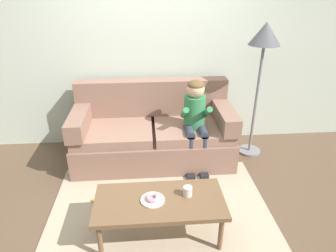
{
  "coord_description": "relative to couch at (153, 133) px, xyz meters",
  "views": [
    {
      "loc": [
        -0.11,
        -2.55,
        2.14
      ],
      "look_at": [
        0.13,
        0.45,
        0.65
      ],
      "focal_mm": 31.62,
      "sensor_mm": 36.0,
      "label": 1
    }
  ],
  "objects": [
    {
      "name": "couch",
      "position": [
        0.0,
        0.0,
        0.0
      ],
      "size": [
        1.99,
        0.9,
        0.98
      ],
      "color": "#846051",
      "rests_on": "ground"
    },
    {
      "name": "ground",
      "position": [
        0.03,
        -0.85,
        -0.35
      ],
      "size": [
        10.0,
        10.0,
        0.0
      ],
      "primitive_type": "plane",
      "color": "brown"
    },
    {
      "name": "coffee_table",
      "position": [
        0.01,
        -1.37,
        0.02
      ],
      "size": [
        1.14,
        0.54,
        0.41
      ],
      "color": "brown",
      "rests_on": "ground"
    },
    {
      "name": "floor_lamp",
      "position": [
        1.32,
        0.02,
        1.09
      ],
      "size": [
        0.37,
        0.37,
        1.71
      ],
      "color": "slate",
      "rests_on": "ground"
    },
    {
      "name": "area_rug",
      "position": [
        0.03,
        -1.1,
        -0.34
      ],
      "size": [
        2.23,
        1.72,
        0.01
      ],
      "primitive_type": "cube",
      "color": "tan",
      "rests_on": "ground"
    },
    {
      "name": "plate",
      "position": [
        -0.05,
        -1.37,
        0.07
      ],
      "size": [
        0.21,
        0.21,
        0.01
      ],
      "primitive_type": "cylinder",
      "color": "white",
      "rests_on": "coffee_table"
    },
    {
      "name": "toy_controller",
      "position": [
        -0.57,
        -0.88,
        -0.33
      ],
      "size": [
        0.23,
        0.09,
        0.05
      ],
      "rotation": [
        0.0,
        0.0,
        -0.23
      ],
      "color": "gold",
      "rests_on": "ground"
    },
    {
      "name": "mug",
      "position": [
        0.26,
        -1.33,
        0.1
      ],
      "size": [
        0.08,
        0.08,
        0.09
      ],
      "primitive_type": "cylinder",
      "color": "silver",
      "rests_on": "coffee_table"
    },
    {
      "name": "wall_back",
      "position": [
        0.03,
        0.55,
        1.05
      ],
      "size": [
        8.0,
        0.1,
        2.8
      ],
      "primitive_type": "cube",
      "color": "beige",
      "rests_on": "ground"
    },
    {
      "name": "person_child",
      "position": [
        0.5,
        -0.21,
        0.32
      ],
      "size": [
        0.34,
        0.58,
        1.1
      ],
      "color": "#337A4C",
      "rests_on": "ground"
    },
    {
      "name": "donut",
      "position": [
        -0.05,
        -1.37,
        0.09
      ],
      "size": [
        0.17,
        0.17,
        0.04
      ],
      "primitive_type": "torus",
      "rotation": [
        0.0,
        0.0,
        2.28
      ],
      "color": "pink",
      "rests_on": "plate"
    }
  ]
}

